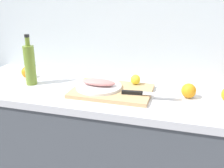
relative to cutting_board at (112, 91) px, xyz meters
name	(u,v)px	position (x,y,z in m)	size (l,w,h in m)	color
back_wall	(140,21)	(0.08, 0.37, 0.34)	(3.20, 0.05, 2.50)	silver
kitchen_counter	(126,158)	(0.08, 0.04, -0.46)	(2.00, 0.60, 0.90)	#4C5159
cutting_board	(112,91)	(0.00, 0.00, 0.00)	(0.43, 0.30, 0.02)	tan
white_plate	(99,86)	(-0.08, 0.00, 0.02)	(0.26, 0.26, 0.01)	white
fish_fillet	(99,82)	(-0.08, 0.00, 0.04)	(0.19, 0.08, 0.04)	tan
chef_knife	(142,93)	(0.17, -0.04, 0.02)	(0.29, 0.06, 0.02)	silver
lemon_0	(135,79)	(0.11, 0.11, 0.04)	(0.06, 0.06, 0.06)	yellow
olive_oil_bottle	(30,64)	(-0.50, 0.00, 0.11)	(0.06, 0.06, 0.30)	olive
orange_2	(27,72)	(-0.59, 0.10, 0.03)	(0.07, 0.07, 0.07)	orange
orange_3	(189,90)	(0.41, 0.05, 0.03)	(0.08, 0.08, 0.08)	orange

